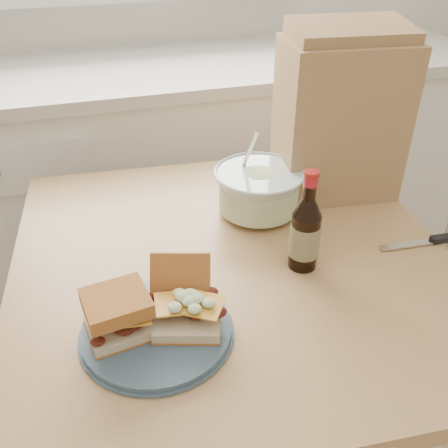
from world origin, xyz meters
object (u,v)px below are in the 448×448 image
object	(u,v)px
dining_table	(233,298)
paper_bag	(339,120)
beer_bottle	(305,232)
coleslaw_bowl	(258,192)
plate	(157,331)

from	to	relation	value
dining_table	paper_bag	bearing A→B (deg)	37.23
dining_table	beer_bottle	xyz separation A→B (m)	(0.13, -0.07, 0.20)
dining_table	coleslaw_bowl	size ratio (longest dim) A/B	4.67
beer_bottle	paper_bag	distance (m)	0.37
dining_table	plate	size ratio (longest dim) A/B	3.80
beer_bottle	paper_bag	xyz separation A→B (m)	(0.21, 0.28, 0.11)
dining_table	coleslaw_bowl	xyz separation A→B (m)	(0.11, 0.16, 0.17)
plate	coleslaw_bowl	distance (m)	0.46
plate	beer_bottle	distance (m)	0.35
coleslaw_bowl	paper_bag	distance (m)	0.27
dining_table	paper_bag	size ratio (longest dim) A/B	2.64
plate	paper_bag	xyz separation A→B (m)	(0.54, 0.39, 0.18)
plate	coleslaw_bowl	xyz separation A→B (m)	(0.31, 0.33, 0.05)
beer_bottle	paper_bag	bearing A→B (deg)	74.38
plate	coleslaw_bowl	world-z (taller)	coleslaw_bowl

